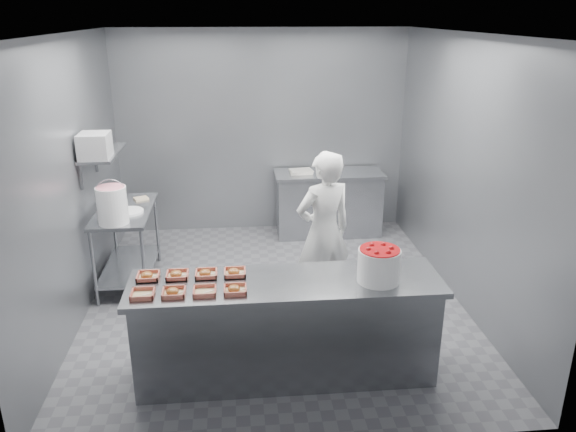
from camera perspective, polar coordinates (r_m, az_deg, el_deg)
The scene contains 24 objects.
floor at distance 6.27m, azimuth -1.34°, elevation -8.44°, with size 4.50×4.50×0.00m, color #4C4C51.
ceiling at distance 5.51m, azimuth -1.59°, elevation 18.08°, with size 4.50×4.50×0.00m, color white.
wall_back at distance 7.91m, azimuth -2.63°, elevation 8.45°, with size 4.00×0.04×2.80m, color slate.
wall_left at distance 5.94m, azimuth -21.09°, elevation 3.18°, with size 0.04×4.50×2.80m, color slate.
wall_right at distance 6.20m, azimuth 17.38°, elevation 4.26°, with size 0.04×4.50×2.80m, color slate.
service_counter at distance 4.87m, azimuth -0.20°, elevation -11.31°, with size 2.60×0.70×0.90m.
prep_table at distance 6.67m, azimuth -16.06°, elevation -1.83°, with size 0.60×1.20×0.90m.
back_counter at distance 7.92m, azimuth 4.12°, elevation 1.33°, with size 1.50×0.60×0.90m.
wall_shelf at distance 6.43m, azimuth -18.37°, elevation 6.08°, with size 0.35×0.90×0.03m, color slate.
tray_0 at distance 4.56m, azimuth -14.55°, elevation -7.65°, with size 0.19×0.18×0.04m.
tray_1 at distance 4.52m, azimuth -11.57°, elevation -7.58°, with size 0.19×0.18×0.06m.
tray_2 at distance 4.50m, azimuth -8.46°, elevation -7.55°, with size 0.19×0.18×0.04m.
tray_3 at distance 4.49m, azimuth -5.42°, elevation -7.43°, with size 0.19×0.18×0.06m.
tray_4 at distance 4.83m, azimuth -14.06°, elevation -5.92°, with size 0.19×0.18×0.06m.
tray_5 at distance 4.80m, azimuth -11.22°, elevation -5.87°, with size 0.19×0.18×0.06m.
tray_6 at distance 4.78m, azimuth -8.34°, elevation -5.80°, with size 0.19×0.18×0.06m.
tray_7 at distance 4.77m, azimuth -5.45°, elevation -5.71°, with size 0.19×0.18×0.06m.
worker at distance 5.79m, azimuth 3.65°, elevation -1.62°, with size 0.62×0.41×1.71m, color white.
strawberry_tub at distance 4.65m, azimuth 9.23°, elevation -4.84°, with size 0.35×0.35×0.29m.
glaze_bucket at distance 6.10m, azimuth -17.43°, elevation 1.13°, with size 0.33×0.31×0.48m.
bucket_lid at distance 6.44m, azimuth -15.89°, elevation 0.43°, with size 0.32×0.32×0.03m, color white.
rag at distance 6.85m, azimuth -14.70°, elevation 1.72°, with size 0.16×0.13×0.02m, color #CCB28C.
appliance at distance 6.14m, azimuth -19.04°, elevation 6.77°, with size 0.30×0.34×0.26m, color gray.
paper_stack at distance 7.73m, azimuth 1.34°, elevation 4.55°, with size 0.30×0.22×0.05m, color silver.
Camera 1 is at (-0.38, -5.49, 2.99)m, focal length 35.00 mm.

